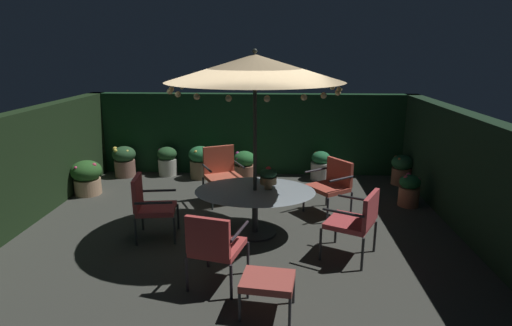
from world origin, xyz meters
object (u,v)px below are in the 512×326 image
object	(u,v)px
potted_plant_back_center	(244,166)
potted_plant_back_right	(87,177)
centerpiece_planter	(268,176)
patio_chair_southeast	(332,182)
potted_plant_left_far	(200,161)
potted_plant_left_near	(124,160)
patio_chair_northeast	(215,244)
potted_plant_front_corner	(167,160)
patio_umbrella	(255,68)
potted_plant_right_far	(321,166)
patio_chair_east	(357,219)
potted_plant_back_left	(402,169)
patio_chair_south	(222,170)
potted_plant_right_near	(409,190)
ottoman_footrest	(268,282)
patio_chair_north	(149,203)
patio_dining_table	(255,198)

from	to	relation	value
potted_plant_back_center	potted_plant_back_right	bearing A→B (deg)	-160.90
centerpiece_planter	potted_plant_back_center	distance (m)	2.76
patio_chair_southeast	potted_plant_left_far	distance (m)	3.26
potted_plant_back_right	potted_plant_left_near	size ratio (longest dim) A/B	0.99
potted_plant_left_near	patio_chair_northeast	bearing A→B (deg)	-58.70
patio_chair_southeast	potted_plant_front_corner	world-z (taller)	patio_chair_southeast
potted_plant_left_near	patio_umbrella	bearing A→B (deg)	-43.16
potted_plant_left_far	potted_plant_right_far	size ratio (longest dim) A/B	1.15
patio_chair_east	potted_plant_back_left	distance (m)	3.68
patio_chair_south	potted_plant_left_near	bearing A→B (deg)	148.32
potted_plant_back_right	potted_plant_front_corner	size ratio (longest dim) A/B	1.05
potted_plant_back_center	potted_plant_left_far	bearing A→B (deg)	171.82
potted_plant_front_corner	patio_umbrella	bearing A→B (deg)	-54.73
potted_plant_right_far	potted_plant_front_corner	size ratio (longest dim) A/B	0.96
patio_umbrella	potted_plant_right_near	size ratio (longest dim) A/B	4.75
patio_chair_southeast	potted_plant_back_right	distance (m)	4.72
potted_plant_back_right	potted_plant_left_near	world-z (taller)	potted_plant_left_near
centerpiece_planter	ottoman_footrest	bearing A→B (deg)	-88.78
potted_plant_front_corner	patio_chair_north	bearing A→B (deg)	-79.81
patio_chair_south	potted_plant_front_corner	size ratio (longest dim) A/B	1.58
ottoman_footrest	potted_plant_front_corner	xyz separation A→B (m)	(-2.39, 5.04, -0.02)
potted_plant_back_right	potted_plant_back_center	xyz separation A→B (m)	(3.01, 1.04, -0.03)
potted_plant_back_right	centerpiece_planter	bearing A→B (deg)	-23.98
patio_dining_table	potted_plant_front_corner	bearing A→B (deg)	125.27
potted_plant_back_left	potted_plant_right_near	bearing A→B (deg)	-99.99
patio_chair_north	patio_chair_east	size ratio (longest dim) A/B	1.02
patio_chair_southeast	ottoman_footrest	size ratio (longest dim) A/B	1.53
patio_dining_table	potted_plant_back_left	world-z (taller)	patio_dining_table
potted_plant_right_far	patio_dining_table	bearing A→B (deg)	-113.95
patio_dining_table	patio_chair_east	size ratio (longest dim) A/B	1.93
patio_chair_north	potted_plant_front_corner	bearing A→B (deg)	100.19
patio_umbrella	potted_plant_left_far	world-z (taller)	patio_umbrella
patio_chair_south	potted_plant_right_near	bearing A→B (deg)	-1.43
patio_chair_northeast	potted_plant_back_left	bearing A→B (deg)	51.07
potted_plant_back_left	potted_plant_left_near	bearing A→B (deg)	177.39
centerpiece_planter	potted_plant_right_far	size ratio (longest dim) A/B	0.57
patio_chair_south	potted_plant_front_corner	xyz separation A→B (m)	(-1.45, 1.62, -0.25)
potted_plant_back_left	potted_plant_front_corner	size ratio (longest dim) A/B	0.97
potted_plant_back_center	potted_plant_right_far	bearing A→B (deg)	6.43
patio_chair_northeast	potted_plant_back_center	xyz separation A→B (m)	(0.02, 4.23, -0.23)
patio_chair_north	patio_chair_southeast	distance (m)	3.06
patio_chair_northeast	patio_chair_southeast	world-z (taller)	patio_chair_northeast
patio_umbrella	patio_dining_table	bearing A→B (deg)	94.93
potted_plant_back_left	potted_plant_right_far	world-z (taller)	potted_plant_back_left
patio_chair_southeast	potted_plant_right_near	xyz separation A→B (m)	(1.45, 0.42, -0.26)
patio_chair_northeast	patio_dining_table	bearing A→B (deg)	75.59
patio_umbrella	centerpiece_planter	xyz separation A→B (m)	(0.20, 0.06, -1.59)
patio_chair_north	potted_plant_front_corner	xyz separation A→B (m)	(-0.58, 3.25, -0.21)
ottoman_footrest	potted_plant_front_corner	bearing A→B (deg)	115.36
patio_chair_southeast	potted_plant_right_near	size ratio (longest dim) A/B	1.60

